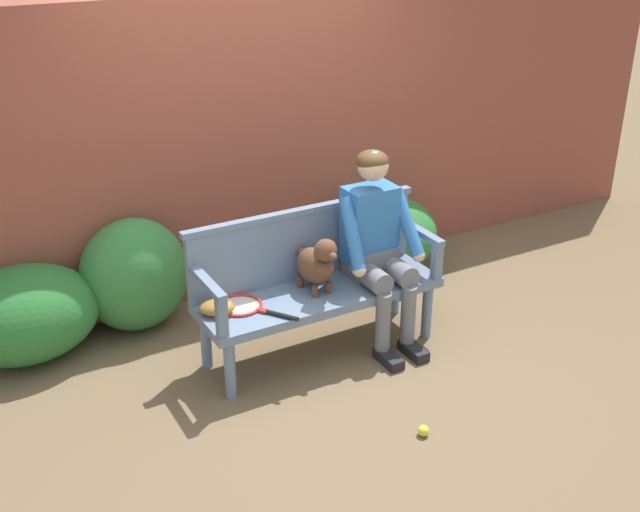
{
  "coord_description": "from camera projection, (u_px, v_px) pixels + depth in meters",
  "views": [
    {
      "loc": [
        -2.19,
        -3.9,
        2.82
      ],
      "look_at": [
        0.0,
        0.0,
        0.71
      ],
      "focal_mm": 43.63,
      "sensor_mm": 36.0,
      "label": 1
    }
  ],
  "objects": [
    {
      "name": "brick_garden_fence",
      "position": [
        238.0,
        145.0,
        5.76
      ],
      "size": [
        8.0,
        0.3,
        2.21
      ],
      "primitive_type": "cube",
      "color": "brown",
      "rests_on": "ground"
    },
    {
      "name": "bench_armrest_left_end",
      "position": [
        213.0,
        296.0,
        4.56
      ],
      "size": [
        0.06,
        0.51,
        0.28
      ],
      "color": "slate",
      "rests_on": "garden_bench"
    },
    {
      "name": "tennis_racket",
      "position": [
        243.0,
        306.0,
        4.85
      ],
      "size": [
        0.45,
        0.55,
        0.03
      ],
      "color": "red",
      "rests_on": "garden_bench"
    },
    {
      "name": "tennis_ball",
      "position": [
        423.0,
        431.0,
        4.42
      ],
      "size": [
        0.07,
        0.07,
        0.07
      ],
      "primitive_type": "sphere",
      "color": "#CCDB33",
      "rests_on": "ground"
    },
    {
      "name": "ground_plane",
      "position": [
        320.0,
        351.0,
        5.25
      ],
      "size": [
        40.0,
        40.0,
        0.0
      ],
      "primitive_type": "plane",
      "color": "brown"
    },
    {
      "name": "dog_on_bench",
      "position": [
        317.0,
        264.0,
        4.96
      ],
      "size": [
        0.22,
        0.41,
        0.41
      ],
      "color": "brown",
      "rests_on": "garden_bench"
    },
    {
      "name": "person_seated",
      "position": [
        376.0,
        241.0,
        5.11
      ],
      "size": [
        0.56,
        0.66,
        1.33
      ],
      "color": "black",
      "rests_on": "ground"
    },
    {
      "name": "garden_bench",
      "position": [
        320.0,
        299.0,
        5.08
      ],
      "size": [
        1.63,
        0.51,
        0.46
      ],
      "color": "slate",
      "rests_on": "ground"
    },
    {
      "name": "bench_backrest",
      "position": [
        303.0,
        243.0,
        5.12
      ],
      "size": [
        1.67,
        0.06,
        0.5
      ],
      "color": "slate",
      "rests_on": "garden_bench"
    },
    {
      "name": "hedge_bush_mid_right",
      "position": [
        24.0,
        314.0,
        5.05
      ],
      "size": [
        0.97,
        0.74,
        0.64
      ],
      "primitive_type": "ellipsoid",
      "color": "#286B2D",
      "rests_on": "ground"
    },
    {
      "name": "bench_armrest_right_end",
      "position": [
        426.0,
        243.0,
        5.24
      ],
      "size": [
        0.06,
        0.51,
        0.28
      ],
      "color": "slate",
      "rests_on": "garden_bench"
    },
    {
      "name": "baseball_glove",
      "position": [
        217.0,
        307.0,
        4.76
      ],
      "size": [
        0.27,
        0.25,
        0.09
      ],
      "primitive_type": "ellipsoid",
      "rotation": [
        0.0,
        0.0,
        -0.48
      ],
      "color": "#9E6B2D",
      "rests_on": "garden_bench"
    },
    {
      "name": "hedge_bush_far_left",
      "position": [
        375.0,
        234.0,
        6.23
      ],
      "size": [
        1.03,
        0.92,
        0.63
      ],
      "primitive_type": "ellipsoid",
      "color": "#286B2D",
      "rests_on": "ground"
    },
    {
      "name": "hedge_bush_far_right",
      "position": [
        134.0,
        275.0,
        5.38
      ],
      "size": [
        0.76,
        0.61,
        0.81
      ],
      "primitive_type": "ellipsoid",
      "color": "#337538",
      "rests_on": "ground"
    }
  ]
}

